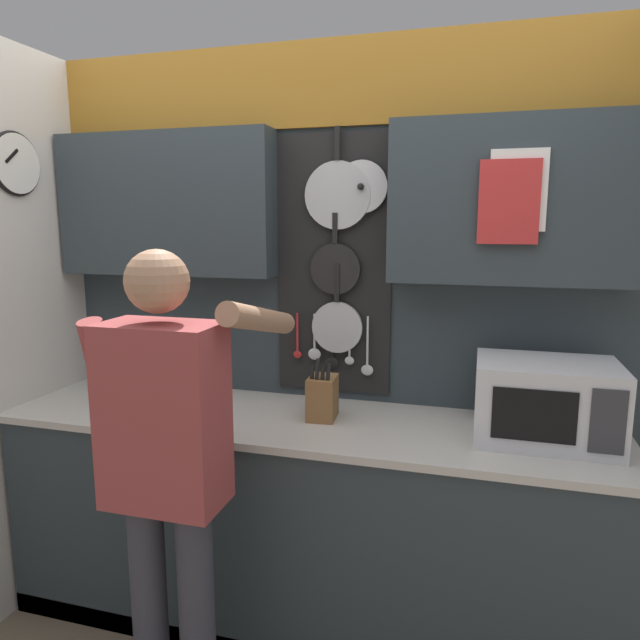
{
  "coord_description": "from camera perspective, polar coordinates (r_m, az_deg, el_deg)",
  "views": [
    {
      "loc": [
        0.68,
        -2.12,
        1.7
      ],
      "look_at": [
        0.02,
        0.2,
        1.28
      ],
      "focal_mm": 32.0,
      "sensor_mm": 36.0,
      "label": 1
    }
  ],
  "objects": [
    {
      "name": "base_cabinet_counter",
      "position": [
        2.55,
        -1.69,
        -19.57
      ],
      "size": [
        2.49,
        0.64,
        0.91
      ],
      "color": "#2D383D",
      "rests_on": "ground_plane"
    },
    {
      "name": "person",
      "position": [
        1.96,
        -15.02,
        -12.71
      ],
      "size": [
        0.54,
        0.64,
        1.62
      ],
      "color": "#383842",
      "rests_on": "ground_plane"
    },
    {
      "name": "back_wall_unit",
      "position": [
        2.5,
        0.15,
        4.73
      ],
      "size": [
        3.06,
        0.23,
        2.44
      ],
      "color": "#2D383D",
      "rests_on": "ground_plane"
    },
    {
      "name": "utensil_crock",
      "position": [
        2.62,
        -15.46,
        -6.27
      ],
      "size": [
        0.11,
        0.11,
        0.34
      ],
      "color": "white",
      "rests_on": "base_cabinet_counter"
    },
    {
      "name": "microwave",
      "position": [
        2.25,
        21.65,
        -7.56
      ],
      "size": [
        0.5,
        0.36,
        0.29
      ],
      "color": "silver",
      "rests_on": "base_cabinet_counter"
    },
    {
      "name": "ground_plane",
      "position": [
        2.8,
        -1.62,
        -27.61
      ],
      "size": [
        14.0,
        14.0,
        0.0
      ],
      "primitive_type": "plane",
      "color": "#756651"
    },
    {
      "name": "knife_block",
      "position": [
        2.34,
        0.24,
        -7.71
      ],
      "size": [
        0.12,
        0.16,
        0.26
      ],
      "color": "brown",
      "rests_on": "base_cabinet_counter"
    }
  ]
}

